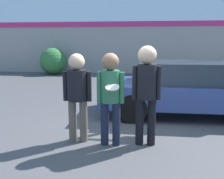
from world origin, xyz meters
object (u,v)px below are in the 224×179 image
(person_left, at_px, (77,90))
(parked_car_near, at_px, (186,88))
(person_middle_with_frisbee, at_px, (110,91))
(shrub, at_px, (53,61))
(person_right, at_px, (147,86))

(person_left, relative_size, parked_car_near, 0.38)
(person_left, xyz_separation_m, person_middle_with_frisbee, (0.65, -0.12, 0.00))
(person_left, distance_m, shrub, 10.61)
(person_middle_with_frisbee, height_order, person_right, person_right)
(person_right, height_order, shrub, person_right)
(parked_car_near, distance_m, shrub, 10.01)
(person_middle_with_frisbee, bearing_deg, person_left, 169.74)
(parked_car_near, xyz_separation_m, shrub, (-6.40, 7.70, 0.06))
(person_left, distance_m, person_middle_with_frisbee, 0.66)
(person_middle_with_frisbee, xyz_separation_m, parked_car_near, (1.71, 2.22, -0.30))
(person_right, relative_size, parked_car_near, 0.42)
(parked_car_near, bearing_deg, person_middle_with_frisbee, -127.54)
(parked_car_near, bearing_deg, person_left, -138.22)
(person_left, xyz_separation_m, person_right, (1.30, -0.02, 0.10))
(person_middle_with_frisbee, relative_size, parked_car_near, 0.39)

